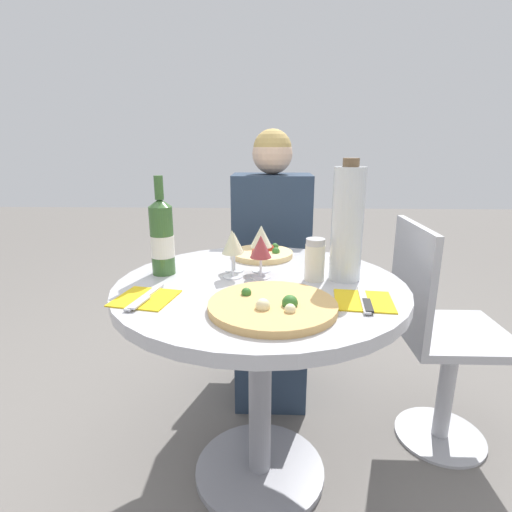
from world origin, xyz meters
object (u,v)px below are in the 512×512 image
(wine_bottle, at_px, (162,237))
(tall_carafe, at_px, (347,224))
(dining_table, at_px, (260,325))
(seated_diner, at_px, (271,278))
(chair_empty_side, at_px, (437,339))
(chair_behind_diner, at_px, (271,288))
(pizza_large, at_px, (273,306))

(wine_bottle, height_order, tall_carafe, tall_carafe)
(dining_table, relative_size, seated_diner, 0.74)
(seated_diner, height_order, chair_empty_side, seated_diner)
(chair_behind_diner, bearing_deg, seated_diner, 90.00)
(chair_empty_side, relative_size, wine_bottle, 2.72)
(seated_diner, bearing_deg, tall_carafe, 112.30)
(seated_diner, distance_m, pizza_large, 0.81)
(dining_table, distance_m, wine_bottle, 0.41)
(chair_behind_diner, bearing_deg, pizza_large, 89.90)
(seated_diner, bearing_deg, dining_table, 86.33)
(seated_diner, relative_size, chair_empty_side, 1.39)
(chair_empty_side, bearing_deg, wine_bottle, -82.51)
(dining_table, xyz_separation_m, seated_diner, (0.04, 0.58, -0.04))
(tall_carafe, bearing_deg, pizza_large, -131.92)
(seated_diner, distance_m, chair_empty_side, 0.72)
(dining_table, height_order, wine_bottle, wine_bottle)
(chair_behind_diner, distance_m, chair_empty_side, 0.80)
(seated_diner, relative_size, wine_bottle, 3.77)
(chair_behind_diner, relative_size, chair_empty_side, 1.00)
(wine_bottle, distance_m, tall_carafe, 0.57)
(chair_empty_side, distance_m, tall_carafe, 0.62)
(dining_table, bearing_deg, chair_empty_side, 17.28)
(dining_table, distance_m, seated_diner, 0.58)
(chair_behind_diner, bearing_deg, chair_empty_side, 139.41)
(chair_behind_diner, height_order, chair_empty_side, same)
(chair_behind_diner, distance_m, tall_carafe, 0.85)
(dining_table, xyz_separation_m, chair_empty_side, (0.64, 0.20, -0.14))
(dining_table, relative_size, chair_empty_side, 1.03)
(tall_carafe, bearing_deg, chair_empty_side, 22.71)
(dining_table, bearing_deg, wine_bottle, 166.56)
(chair_behind_diner, xyz_separation_m, pizza_large, (-0.00, -0.93, 0.29))
(seated_diner, bearing_deg, pizza_large, 89.89)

